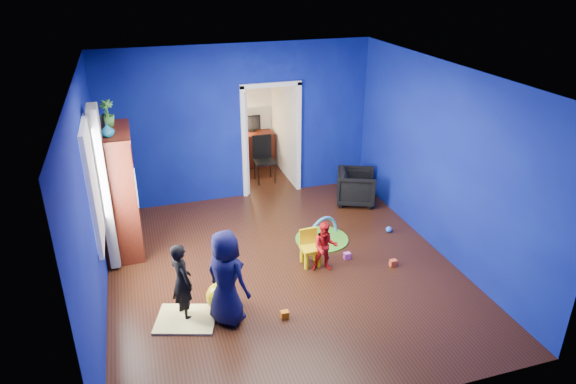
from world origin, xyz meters
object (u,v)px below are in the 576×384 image
object	(u,v)px
armchair	(356,187)
crt_tv	(120,189)
hopper_ball	(221,296)
vase	(107,130)
study_desk	(253,149)
kid_chair	(311,250)
tv_armoire	(118,192)
folding_chair	(264,161)
play_mat	(322,239)
toddler_red	(325,247)
child_black	(182,281)
child_navy	(226,278)

from	to	relation	value
armchair	crt_tv	xyz separation A→B (m)	(-4.16, -0.45, 0.70)
hopper_ball	vase	bearing A→B (deg)	124.49
armchair	study_desk	bearing A→B (deg)	51.99
kid_chair	tv_armoire	bearing A→B (deg)	151.64
hopper_ball	study_desk	world-z (taller)	study_desk
folding_chair	tv_armoire	bearing A→B (deg)	-145.38
play_mat	study_desk	distance (m)	3.63
toddler_red	tv_armoire	xyz separation A→B (m)	(-2.81, 1.53, 0.59)
crt_tv	kid_chair	xyz separation A→B (m)	(2.62, -1.33, -0.77)
vase	crt_tv	size ratio (longest dim) A/B	0.27
crt_tv	study_desk	distance (m)	4.07
child_black	kid_chair	distance (m)	2.10
child_navy	crt_tv	xyz separation A→B (m)	(-1.18, 2.25, 0.38)
hopper_ball	tv_armoire	bearing A→B (deg)	120.29
vase	armchair	bearing A→B (deg)	10.12
child_navy	toddler_red	bearing A→B (deg)	-103.59
toddler_red	study_desk	size ratio (longest dim) A/B	0.88
play_mat	study_desk	world-z (taller)	study_desk
kid_chair	play_mat	distance (m)	0.80
child_navy	study_desk	xyz separation A→B (m)	(1.60, 5.16, -0.26)
kid_chair	study_desk	xyz separation A→B (m)	(0.16, 4.24, 0.12)
child_navy	play_mat	world-z (taller)	child_navy
tv_armoire	folding_chair	size ratio (longest dim) A/B	2.13
child_black	crt_tv	size ratio (longest dim) A/B	1.51
crt_tv	hopper_ball	size ratio (longest dim) A/B	1.84
child_navy	play_mat	distance (m)	2.51
toddler_red	study_desk	distance (m)	4.44
toddler_red	folding_chair	size ratio (longest dim) A/B	0.84
vase	study_desk	size ratio (longest dim) A/B	0.22
study_desk	folding_chair	world-z (taller)	folding_chair
toddler_red	crt_tv	size ratio (longest dim) A/B	1.11
study_desk	vase	bearing A→B (deg)	-131.33
vase	toddler_red	bearing A→B (deg)	-23.71
child_black	play_mat	size ratio (longest dim) A/B	1.21
armchair	tv_armoire	world-z (taller)	tv_armoire
tv_armoire	study_desk	distance (m)	4.09
folding_chair	play_mat	bearing A→B (deg)	-84.22
vase	tv_armoire	xyz separation A→B (m)	(0.00, 0.30, -1.08)
armchair	toddler_red	distance (m)	2.42
hopper_ball	kid_chair	distance (m)	1.64
hopper_ball	study_desk	xyz separation A→B (m)	(1.65, 4.91, 0.18)
child_black	study_desk	size ratio (longest dim) A/B	1.20
toddler_red	study_desk	bearing A→B (deg)	103.26
vase	hopper_ball	distance (m)	2.78
folding_chair	child_black	bearing A→B (deg)	-118.23
child_navy	vase	xyz separation A→B (m)	(-1.22, 1.95, 1.42)
vase	hopper_ball	size ratio (longest dim) A/B	0.50
crt_tv	kid_chair	size ratio (longest dim) A/B	1.40
vase	hopper_ball	bearing A→B (deg)	-55.51
kid_chair	vase	bearing A→B (deg)	157.03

